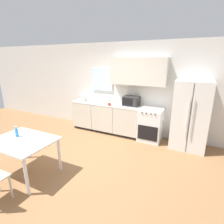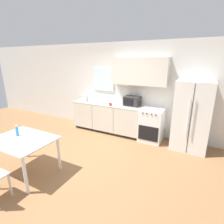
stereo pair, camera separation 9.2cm
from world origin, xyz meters
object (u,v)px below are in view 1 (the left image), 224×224
Objects in this scene: drink_bottle at (17,132)px; oven_range at (151,125)px; dining_table at (23,145)px; refrigerator at (190,115)px; coffee_mug at (109,104)px; microwave at (131,101)px.

oven_range is at bearing 51.45° from drink_bottle.
dining_table is 0.29m from drink_bottle.
refrigerator is at bearing 40.15° from drink_bottle.
oven_range is 8.48× the size of coffee_mug.
dining_table is (-0.62, -2.45, -0.31)m from coffee_mug.
refrigerator is at bearing 4.48° from coffee_mug.
coffee_mug reaches higher than drink_bottle.
microwave is 3.02m from dining_table.
coffee_mug is 0.49× the size of drink_bottle.
coffee_mug reaches higher than oven_range.
drink_bottle is (-0.84, -2.38, -0.13)m from coffee_mug.
refrigerator reaches higher than dining_table.
oven_range is 1.32m from coffee_mug.
drink_bottle is at bearing 162.94° from dining_table.
dining_table is (-2.81, -2.62, -0.23)m from refrigerator.
microwave is at bearing 169.60° from oven_range.
drink_bottle reaches higher than oven_range.
dining_table is at bearing -124.74° from oven_range.
coffee_mug is 2.54m from dining_table.
refrigerator is 7.84× the size of drink_bottle.
oven_range is 0.53× the size of refrigerator.
refrigerator is at bearing 43.02° from dining_table.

